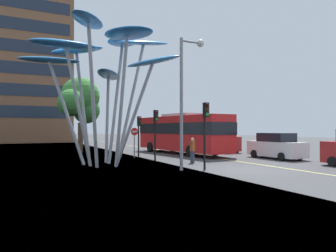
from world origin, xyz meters
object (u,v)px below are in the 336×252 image
Objects in this scene: red_bus at (181,132)px; leaf_sculpture at (102,56)px; car_far_side at (163,138)px; traffic_light_kerb_near at (206,121)px; car_side_street at (190,140)px; traffic_light_island_mid at (139,127)px; no_entry_sign at (134,138)px; pedestrian at (192,150)px; car_parked_far at (222,142)px; street_lamp at (187,85)px; car_parked_mid at (276,146)px; traffic_light_kerb_far at (156,124)px.

leaf_sculpture reaches higher than red_bus.
leaf_sculpture is at bearing -125.23° from car_far_side.
car_side_street is at bearing 62.22° from traffic_light_kerb_near.
no_entry_sign is (-0.67, -0.75, -0.82)m from traffic_light_island_mid.
pedestrian is (5.63, -1.64, -6.04)m from leaf_sculpture.
traffic_light_island_mid is (-0.31, 9.39, -0.30)m from traffic_light_kerb_near.
street_lamp reaches higher than car_parked_far.
traffic_light_island_mid is at bearing 145.22° from car_parked_mid.
car_parked_mid is at bearing -34.78° from traffic_light_island_mid.
car_parked_mid is 2.71× the size of pedestrian.
traffic_light_kerb_near reaches higher than car_parked_far.
traffic_light_kerb_far is 3.84m from traffic_light_island_mid.
traffic_light_kerb_near is 9.29m from car_parked_mid.
no_entry_sign reaches higher than pedestrian.
traffic_light_kerb_near is 0.97× the size of car_far_side.
traffic_light_kerb_far is 3.28m from no_entry_sign.
car_parked_mid is 7.15m from car_parked_far.
street_lamp is 5.23m from pedestrian.
pedestrian is at bearing -110.02° from car_far_side.
car_parked_far reaches higher than car_side_street.
traffic_light_kerb_near is at bearing -48.58° from leaf_sculpture.
car_parked_mid is 7.34m from pedestrian.
traffic_light_kerb_far is 19.90m from car_far_side.
traffic_light_kerb_near is at bearing -84.54° from traffic_light_kerb_far.
leaf_sculpture is 6.17× the size of pedestrian.
traffic_light_kerb_near reaches higher than traffic_light_kerb_far.
car_side_street is 1.14× the size of car_far_side.
traffic_light_island_mid is 0.72× the size of car_parked_mid.
car_far_side is (-0.20, 6.89, 0.04)m from car_side_street.
leaf_sculpture is 7.93m from traffic_light_kerb_near.
car_far_side is at bearing 91.70° from car_side_street.
traffic_light_kerb_far is at bearing 86.10° from street_lamp.
street_lamp is (-0.56, -8.84, 2.31)m from traffic_light_island_mid.
car_parked_mid is 1.04× the size of car_side_street.
car_parked_mid is 1.19× the size of car_far_side.
traffic_light_kerb_near is at bearing -109.13° from pedestrian.
leaf_sculpture is at bearing 131.42° from traffic_light_kerb_near.
traffic_light_island_mid reaches higher than car_parked_far.
traffic_light_kerb_far reaches higher than car_parked_mid.
red_bus is at bearing 179.72° from car_parked_far.
car_side_street is 0.59× the size of street_lamp.
red_bus is at bearing 68.10° from traffic_light_kerb_near.
red_bus is 4.57m from car_parked_far.
traffic_light_kerb_near is 24.79m from car_far_side.
car_far_side is at bearing 70.11° from traffic_light_kerb_near.
traffic_light_kerb_near is 8.77m from no_entry_sign.
car_parked_far is at bearing -88.92° from car_far_side.
red_bus is 6.81m from traffic_light_kerb_far.
red_bus is at bearing -108.22° from car_far_side.
car_side_street is at bearing 90.37° from car_parked_far.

